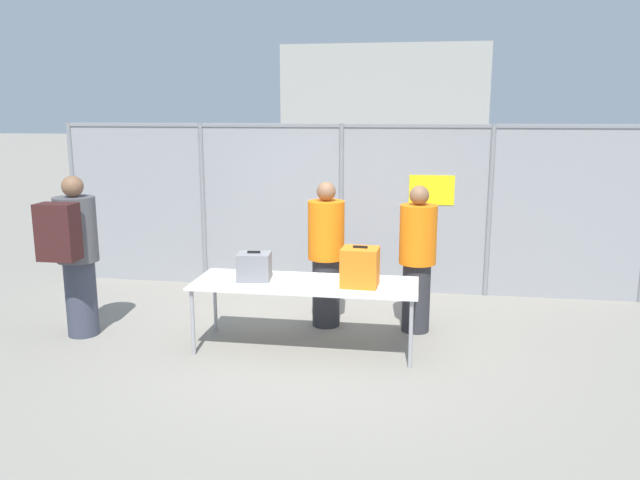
% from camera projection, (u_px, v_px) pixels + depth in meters
% --- Properties ---
extents(ground_plane, '(120.00, 120.00, 0.00)m').
position_uv_depth(ground_plane, '(314.00, 348.00, 6.62)').
color(ground_plane, gray).
extents(fence_section, '(8.01, 0.07, 2.30)m').
position_uv_depth(fence_section, '(342.00, 205.00, 8.58)').
color(fence_section, gray).
rests_on(fence_section, ground_plane).
extents(inspection_table, '(2.33, 0.84, 0.72)m').
position_uv_depth(inspection_table, '(305.00, 286.00, 6.48)').
color(inspection_table, silver).
rests_on(inspection_table, ground_plane).
extents(suitcase_grey, '(0.37, 0.31, 0.31)m').
position_uv_depth(suitcase_grey, '(254.00, 266.00, 6.54)').
color(suitcase_grey, slate).
rests_on(suitcase_grey, inspection_table).
extents(suitcase_orange, '(0.38, 0.34, 0.42)m').
position_uv_depth(suitcase_orange, '(360.00, 267.00, 6.30)').
color(suitcase_orange, orange).
rests_on(suitcase_orange, inspection_table).
extents(traveler_hooded, '(0.44, 0.69, 1.79)m').
position_uv_depth(traveler_hooded, '(74.00, 250.00, 6.76)').
color(traveler_hooded, '#383D4C').
rests_on(traveler_hooded, ground_plane).
extents(security_worker_near, '(0.42, 0.42, 1.69)m').
position_uv_depth(security_worker_near, '(326.00, 253.00, 7.15)').
color(security_worker_near, '#2D2D33').
rests_on(security_worker_near, ground_plane).
extents(security_worker_far, '(0.41, 0.41, 1.67)m').
position_uv_depth(security_worker_far, '(417.00, 257.00, 6.97)').
color(security_worker_far, '#2D2D33').
rests_on(security_worker_far, ground_plane).
extents(utility_trailer, '(4.53, 2.26, 0.64)m').
position_uv_depth(utility_trailer, '(470.00, 234.00, 10.72)').
color(utility_trailer, silver).
rests_on(utility_trailer, ground_plane).
extents(distant_hangar, '(13.36, 10.20, 6.71)m').
position_uv_depth(distant_hangar, '(387.00, 99.00, 44.67)').
color(distant_hangar, '#999993').
rests_on(distant_hangar, ground_plane).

